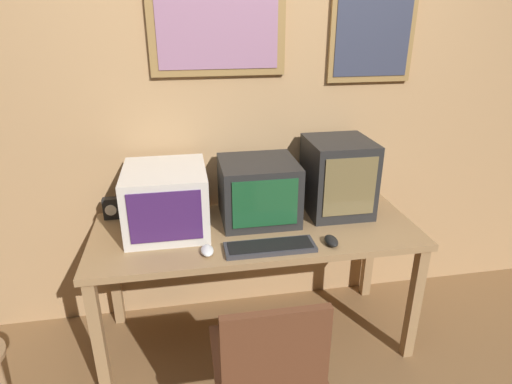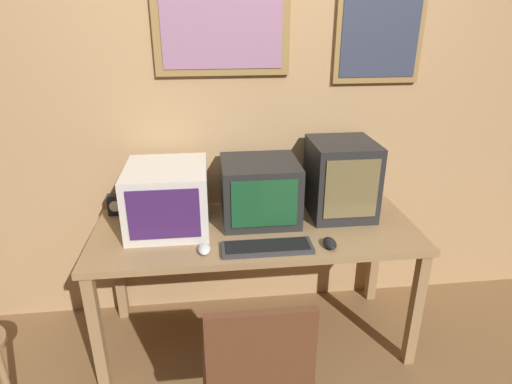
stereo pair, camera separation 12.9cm
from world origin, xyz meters
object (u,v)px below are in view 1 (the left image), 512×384
(mouse_near_keyboard, at_px, (331,241))
(desk_clock, at_px, (111,208))
(office_chair, at_px, (267,381))
(mouse_far_corner, at_px, (207,250))
(monitor_center, at_px, (258,190))
(keyboard_main, at_px, (270,247))
(monitor_right, at_px, (338,176))
(monitor_left, at_px, (166,199))

(mouse_near_keyboard, xyz_separation_m, desk_clock, (-1.13, 0.51, 0.04))
(mouse_near_keyboard, distance_m, office_chair, 0.74)
(mouse_near_keyboard, bearing_deg, mouse_far_corner, 178.17)
(monitor_center, height_order, desk_clock, monitor_center)
(monitor_center, bearing_deg, keyboard_main, -91.10)
(monitor_right, height_order, office_chair, monitor_right)
(monitor_left, height_order, desk_clock, monitor_left)
(desk_clock, distance_m, office_chair, 1.27)
(monitor_right, bearing_deg, mouse_far_corner, -155.16)
(mouse_far_corner, bearing_deg, keyboard_main, -2.54)
(monitor_right, height_order, desk_clock, monitor_right)
(keyboard_main, xyz_separation_m, mouse_far_corner, (-0.31, 0.01, 0.00))
(monitor_center, distance_m, mouse_near_keyboard, 0.50)
(monitor_left, distance_m, mouse_far_corner, 0.39)
(monitor_left, distance_m, keyboard_main, 0.61)
(mouse_near_keyboard, xyz_separation_m, mouse_far_corner, (-0.62, 0.02, -0.00))
(monitor_center, bearing_deg, office_chair, -97.90)
(mouse_far_corner, xyz_separation_m, desk_clock, (-0.50, 0.49, 0.04))
(mouse_near_keyboard, bearing_deg, monitor_center, 130.07)
(monitor_left, relative_size, mouse_near_keyboard, 4.16)
(monitor_right, height_order, keyboard_main, monitor_right)
(desk_clock, bearing_deg, mouse_near_keyboard, -24.15)
(monitor_center, relative_size, mouse_near_keyboard, 3.74)
(mouse_near_keyboard, bearing_deg, office_chair, -132.22)
(monitor_left, distance_m, mouse_near_keyboard, 0.89)
(mouse_near_keyboard, xyz_separation_m, office_chair, (-0.42, -0.47, -0.38))
(monitor_left, relative_size, mouse_far_corner, 4.37)
(monitor_center, relative_size, monitor_right, 0.97)
(monitor_left, relative_size, keyboard_main, 1.03)
(monitor_right, relative_size, desk_clock, 3.49)
(monitor_left, relative_size, monitor_center, 1.11)
(monitor_left, height_order, monitor_center, monitor_left)
(keyboard_main, bearing_deg, desk_clock, 148.45)
(monitor_left, distance_m, monitor_center, 0.50)
(monitor_left, distance_m, desk_clock, 0.38)
(monitor_left, height_order, monitor_right, monitor_right)
(mouse_near_keyboard, distance_m, mouse_far_corner, 0.62)
(monitor_left, xyz_separation_m, keyboard_main, (0.50, -0.32, -0.16))
(monitor_left, relative_size, desk_clock, 3.78)
(mouse_far_corner, bearing_deg, desk_clock, 136.05)
(keyboard_main, bearing_deg, monitor_right, 38.45)
(desk_clock, bearing_deg, monitor_right, -5.47)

